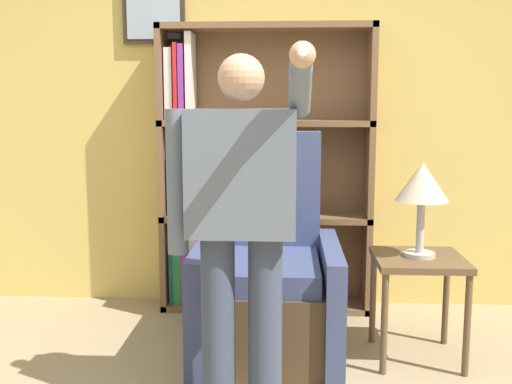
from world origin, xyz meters
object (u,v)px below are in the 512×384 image
at_px(bookcase, 245,172).
at_px(armchair, 268,285).
at_px(table_lamp, 422,186).
at_px(side_table, 418,273).
at_px(person_standing, 241,216).

xyz_separation_m(bookcase, armchair, (0.18, -0.71, -0.57)).
relative_size(bookcase, table_lamp, 3.71).
height_order(bookcase, table_lamp, bookcase).
bearing_deg(armchair, side_table, -6.27).
bearing_deg(bookcase, side_table, -38.39).
height_order(bookcase, person_standing, bookcase).
bearing_deg(table_lamp, armchair, 173.73).
bearing_deg(armchair, table_lamp, -6.27).
distance_m(bookcase, table_lamp, 1.29).
relative_size(bookcase, person_standing, 1.19).
bearing_deg(table_lamp, person_standing, -142.63).
bearing_deg(side_table, bookcase, 141.61).
bearing_deg(side_table, person_standing, -142.63).
xyz_separation_m(bookcase, table_lamp, (1.01, -0.80, 0.03)).
distance_m(bookcase, armchair, 0.92).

